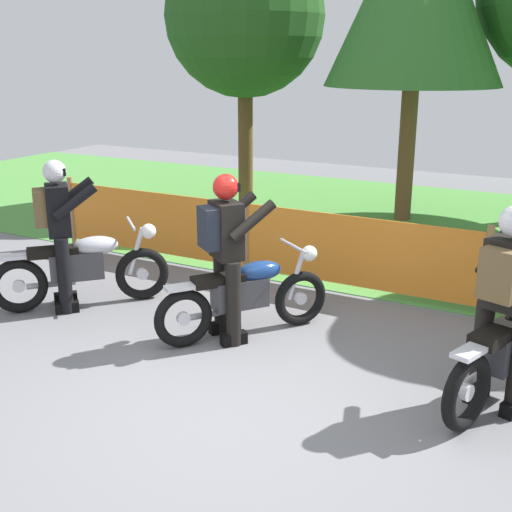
{
  "coord_description": "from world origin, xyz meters",
  "views": [
    {
      "loc": [
        2.49,
        -4.09,
        2.77
      ],
      "look_at": [
        -0.4,
        1.23,
        0.9
      ],
      "focal_mm": 46.01,
      "sensor_mm": 36.0,
      "label": 1
    }
  ],
  "objects": [
    {
      "name": "ground",
      "position": [
        0.0,
        0.0,
        -0.01
      ],
      "size": [
        24.0,
        24.0,
        0.02
      ],
      "primitive_type": "cube",
      "color": "slate"
    },
    {
      "name": "grass_verge",
      "position": [
        0.0,
        6.5,
        0.01
      ],
      "size": [
        24.0,
        7.11,
        0.01
      ],
      "primitive_type": "cube",
      "color": "#4C8C3D",
      "rests_on": "ground"
    },
    {
      "name": "barrier_fence",
      "position": [
        -0.0,
        2.95,
        0.54
      ],
      "size": [
        8.98,
        0.08,
        1.05
      ],
      "color": "#997547",
      "rests_on": "ground"
    },
    {
      "name": "tree_leftmost",
      "position": [
        -3.67,
        6.82,
        3.42
      ],
      "size": [
        2.91,
        2.91,
        4.89
      ],
      "color": "brown",
      "rests_on": "ground"
    },
    {
      "name": "motorcycle_lead",
      "position": [
        -2.61,
        1.16,
        0.46
      ],
      "size": [
        1.44,
        1.52,
        0.94
      ],
      "rotation": [
        0.0,
        0.0,
        0.82
      ],
      "color": "black",
      "rests_on": "ground"
    },
    {
      "name": "motorcycle_trailing",
      "position": [
        -0.58,
        1.32,
        0.44
      ],
      "size": [
        1.21,
        1.59,
        0.9
      ],
      "rotation": [
        0.0,
        0.0,
        0.94
      ],
      "color": "black",
      "rests_on": "ground"
    },
    {
      "name": "motorcycle_third",
      "position": [
        1.99,
        1.24,
        0.46
      ],
      "size": [
        0.83,
        1.92,
        0.94
      ],
      "rotation": [
        0.0,
        0.0,
        1.25
      ],
      "color": "black",
      "rests_on": "ground"
    },
    {
      "name": "rider_lead",
      "position": [
        -2.75,
        1.0,
        0.95
      ],
      "size": [
        0.76,
        0.77,
        1.69
      ],
      "rotation": [
        0.0,
        0.0,
        0.82
      ],
      "color": "black",
      "rests_on": "ground"
    },
    {
      "name": "rider_trailing",
      "position": [
        -0.7,
        1.15,
        0.95
      ],
      "size": [
        0.73,
        0.78,
        1.69
      ],
      "rotation": [
        0.0,
        0.0,
        0.94
      ],
      "color": "black",
      "rests_on": "ground"
    },
    {
      "name": "rider_third",
      "position": [
        1.92,
        1.04,
        0.95
      ],
      "size": [
        0.66,
        0.77,
        1.69
      ],
      "rotation": [
        0.0,
        0.0,
        1.25
      ],
      "color": "black",
      "rests_on": "ground"
    }
  ]
}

